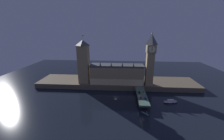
# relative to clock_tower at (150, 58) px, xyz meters

# --- Properties ---
(ground_plane) EXTENTS (400.00, 400.00, 0.00)m
(ground_plane) POSITION_rel_clock_tower_xyz_m (-42.01, -26.11, -41.65)
(ground_plane) COLOR black
(embankment) EXTENTS (220.00, 42.00, 6.61)m
(embankment) POSITION_rel_clock_tower_xyz_m (-42.01, 12.89, -38.35)
(embankment) COLOR brown
(embankment) RESTS_ON ground_plane
(parliament_hall) EXTENTS (69.61, 19.29, 30.30)m
(parliament_hall) POSITION_rel_clock_tower_xyz_m (-41.82, 3.87, -22.47)
(parliament_hall) COLOR #9E845B
(parliament_hall) RESTS_ON embankment
(clock_tower) EXTENTS (11.37, 11.48, 66.34)m
(clock_tower) POSITION_rel_clock_tower_xyz_m (0.00, 0.00, 0.00)
(clock_tower) COLOR #9E845B
(clock_tower) RESTS_ON embankment
(victoria_tower) EXTENTS (13.69, 13.69, 63.12)m
(victoria_tower) POSITION_rel_clock_tower_xyz_m (-85.75, 2.11, -6.36)
(victoria_tower) COLOR #9E845B
(victoria_tower) RESTS_ON embankment
(bridge) EXTENTS (10.41, 46.00, 6.50)m
(bridge) POSITION_rel_clock_tower_xyz_m (-12.67, -31.11, -37.35)
(bridge) COLOR #476656
(bridge) RESTS_ON ground_plane
(car_northbound_lead) EXTENTS (1.94, 4.29, 1.55)m
(car_northbound_lead) POSITION_rel_clock_tower_xyz_m (-14.96, -26.52, -34.42)
(car_northbound_lead) COLOR black
(car_northbound_lead) RESTS_ON bridge
(car_northbound_trail) EXTENTS (2.01, 3.90, 1.31)m
(car_northbound_trail) POSITION_rel_clock_tower_xyz_m (-14.96, -40.06, -34.53)
(car_northbound_trail) COLOR red
(car_northbound_trail) RESTS_ON bridge
(car_southbound_lead) EXTENTS (1.98, 4.30, 1.53)m
(car_southbound_lead) POSITION_rel_clock_tower_xyz_m (-10.38, -41.27, -34.43)
(car_southbound_lead) COLOR navy
(car_southbound_lead) RESTS_ON bridge
(car_southbound_trail) EXTENTS (2.12, 3.84, 1.41)m
(car_southbound_trail) POSITION_rel_clock_tower_xyz_m (-10.38, -26.78, -34.49)
(car_southbound_trail) COLOR yellow
(car_southbound_trail) RESTS_ON bridge
(pedestrian_mid_walk) EXTENTS (0.38, 0.38, 1.64)m
(pedestrian_mid_walk) POSITION_rel_clock_tower_xyz_m (-8.09, -31.48, -34.29)
(pedestrian_mid_walk) COLOR black
(pedestrian_mid_walk) RESTS_ON bridge
(pedestrian_far_rail) EXTENTS (0.38, 0.38, 1.73)m
(pedestrian_far_rail) POSITION_rel_clock_tower_xyz_m (-17.25, -21.25, -34.23)
(pedestrian_far_rail) COLOR black
(pedestrian_far_rail) RESTS_ON bridge
(street_lamp_near) EXTENTS (1.34, 0.60, 6.20)m
(street_lamp_near) POSITION_rel_clock_tower_xyz_m (-17.65, -45.83, -31.27)
(street_lamp_near) COLOR #2D3333
(street_lamp_near) RESTS_ON bridge
(boat_downstream) EXTENTS (15.80, 6.41, 3.54)m
(boat_downstream) POSITION_rel_clock_tower_xyz_m (17.71, -34.68, -40.36)
(boat_downstream) COLOR white
(boat_downstream) RESTS_ON ground_plane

